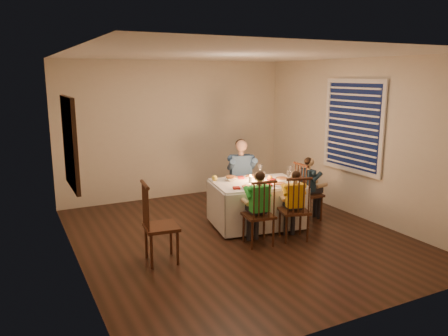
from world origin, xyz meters
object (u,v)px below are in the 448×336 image
chair_adult (241,212)px  child_teal (307,219)px  chair_near_right (293,239)px  chair_end (307,219)px  child_yellow (293,239)px  dining_table (256,195)px  child_green (258,244)px  chair_near_left (258,244)px  chair_extra (162,261)px  serving_bowl (231,179)px  adult (241,212)px

chair_adult → child_teal: size_ratio=0.92×
chair_near_right → chair_end: same height
child_yellow → dining_table: bearing=-61.0°
child_green → chair_adult: bearing=-103.4°
chair_near_left → chair_near_right: size_ratio=1.00×
child_yellow → chair_end: bearing=-123.5°
chair_end → chair_near_left: bearing=114.7°
chair_extra → child_yellow: size_ratio=1.03×
chair_near_left → chair_near_right: (0.56, -0.06, 0.00)m
child_yellow → child_teal: (0.74, 0.63, 0.00)m
chair_end → chair_extra: (-2.69, -0.51, 0.00)m
child_yellow → child_teal: child_teal is taller
chair_adult → serving_bowl: (-0.43, -0.44, 0.73)m
chair_near_right → dining_table: bearing=-61.0°
chair_near_right → adult: size_ratio=0.75×
chair_adult → serving_bowl: size_ratio=4.73×
chair_near_left → serving_bowl: size_ratio=4.73×
chair_extra → child_yellow: chair_extra is taller
child_green → serving_bowl: 1.22m
chair_adult → child_teal: child_teal is taller
dining_table → chair_near_left: 0.94m
chair_extra → adult: size_ratio=0.83×
chair_adult → chair_near_left: (-0.51, -1.42, 0.00)m
chair_end → child_green: 1.42m
chair_near_right → child_green: bearing=10.5°
dining_table → chair_near_left: (-0.39, -0.70, -0.50)m
serving_bowl → child_green: bearing=-95.0°
chair_adult → chair_end: same height
chair_near_right → child_yellow: (0.00, 0.00, 0.00)m
chair_adult → child_yellow: size_ratio=0.94×
chair_near_left → adult: 1.51m
chair_end → dining_table: bearing=82.8°
child_teal → chair_near_left: bearing=114.7°
chair_extra → child_teal: (2.69, 0.51, 0.00)m
adult → child_teal: 1.16m
dining_table → chair_end: 1.05m
chair_near_left → child_green: child_green is taller
serving_bowl → child_teal: bearing=-18.8°
chair_extra → chair_near_left: bearing=-86.2°
chair_adult → child_yellow: bearing=-74.2°
serving_bowl → adult: bearing=45.7°
chair_end → chair_extra: chair_extra is taller
chair_end → adult: adult is taller
dining_table → chair_near_left: bearing=-109.6°
child_teal → chair_near_right: bearing=131.3°
adult → child_teal: bearing=-33.2°
chair_near_left → child_yellow: child_yellow is taller
chair_extra → child_yellow: bearing=-87.2°
chair_extra → child_teal: 2.74m
chair_adult → child_teal: 1.16m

